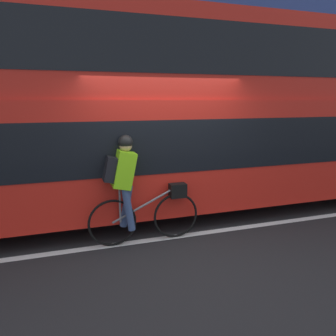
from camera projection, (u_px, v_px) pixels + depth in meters
name	position (u px, v px, depth m)	size (l,w,h in m)	color
ground_plane	(171.00, 240.00, 5.17)	(80.00, 80.00, 0.00)	#232326
road_center_line	(169.00, 237.00, 5.25)	(50.00, 0.14, 0.01)	silver
sidewalk_curb	(120.00, 175.00, 9.30)	(60.00, 1.90, 0.11)	gray
building_facade	(109.00, 23.00, 9.44)	(60.00, 0.30, 8.70)	#33478C
bus	(207.00, 108.00, 6.43)	(11.82, 2.43, 3.60)	black
cyclist_on_bike	(133.00, 187.00, 4.88)	(1.74, 0.32, 1.68)	black
street_sign_post	(216.00, 119.00, 9.78)	(0.36, 0.09, 2.67)	#59595B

